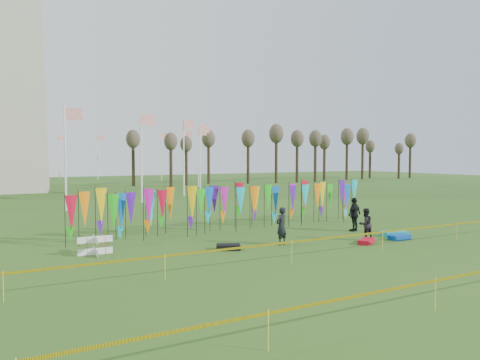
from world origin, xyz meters
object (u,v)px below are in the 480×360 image
box_kite (95,245)px  kite_bag_teal (394,234)px  kite_bag_red (366,241)px  person_mid (365,224)px  person_left (281,226)px  kite_bag_blue (399,237)px  kite_bag_black (228,247)px  person_right (354,214)px

box_kite → kite_bag_teal: 14.82m
kite_bag_red → person_mid: bearing=49.7°
person_left → kite_bag_blue: bearing=145.1°
box_kite → kite_bag_black: bearing=-18.1°
box_kite → kite_bag_black: 5.66m
kite_bag_blue → kite_bag_teal: bearing=56.4°
person_left → person_mid: (4.26, -1.05, -0.09)m
box_kite → kite_bag_black: size_ratio=0.77×
person_mid → kite_bag_black: 7.12m
kite_bag_blue → kite_bag_teal: 1.01m
person_left → kite_bag_teal: (6.45, -0.89, -0.75)m
person_left → kite_bag_red: person_left is taller
kite_bag_black → kite_bag_red: bearing=-16.2°
person_mid → box_kite: bearing=-9.5°
person_left → kite_bag_teal: person_left is taller
person_mid → person_right: bearing=-117.9°
person_left → kite_bag_black: bearing=-21.9°
kite_bag_blue → kite_bag_red: (-2.18, 0.03, -0.01)m
kite_bag_blue → box_kite: bearing=165.3°
kite_bag_teal → box_kite: bearing=169.0°
kite_bag_red → kite_bag_black: (-6.43, 1.87, 0.01)m
person_mid → kite_bag_teal: 2.29m
kite_bag_blue → kite_bag_red: bearing=179.3°
kite_bag_black → kite_bag_teal: kite_bag_teal is taller
box_kite → person_right: person_right is taller
kite_bag_teal → kite_bag_red: bearing=-163.4°
kite_bag_blue → person_mid: bearing=157.2°
box_kite → kite_bag_blue: (13.98, -3.66, -0.29)m
person_left → kite_bag_red: 4.16m
box_kite → kite_bag_black: box_kite is taller
person_right → kite_bag_blue: 3.14m
person_right → kite_bag_red: (-2.02, -3.00, -0.82)m
box_kite → person_left: size_ratio=0.46×
box_kite → person_right: size_ratio=0.44×
box_kite → kite_bag_red: 12.35m
person_mid → kite_bag_blue: size_ratio=1.45×
kite_bag_red → kite_bag_teal: 2.86m
box_kite → kite_bag_teal: (14.54, -2.82, -0.28)m
person_mid → kite_bag_teal: bearing=-171.7°
person_left → kite_bag_red: bearing=136.8°
kite_bag_black → kite_bag_teal: 9.23m
person_mid → person_right: (1.47, 2.35, 0.14)m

